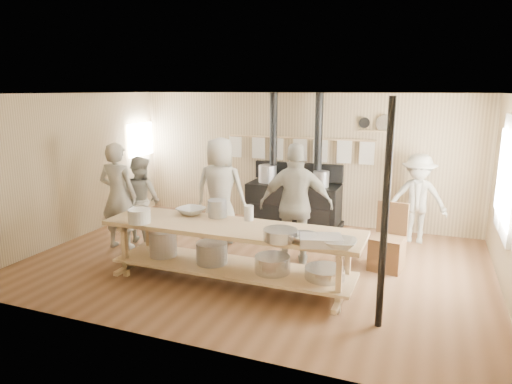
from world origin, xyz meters
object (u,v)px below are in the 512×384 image
stove (294,200)px  cook_by_window (417,198)px  cook_far_left (118,196)px  cook_right (296,205)px  prep_table (231,248)px  cook_left (141,199)px  chair (387,250)px  cook_center (220,190)px  roasting_pan (321,240)px

stove → cook_by_window: 2.33m
cook_far_left → cook_right: 3.03m
prep_table → cook_by_window: 3.68m
cook_far_left → stove: bearing=-141.2°
cook_right → cook_by_window: cook_right is taller
cook_left → chair: bearing=-162.6°
stove → cook_right: bearing=-72.6°
cook_right → stove: bearing=-87.1°
prep_table → stove: bearing=90.0°
cook_left → cook_by_window: 4.86m
cook_center → roasting_pan: size_ratio=3.74×
cook_right → cook_far_left: bearing=-8.3°
cook_center → chair: size_ratio=1.86×
cook_center → cook_far_left: bearing=26.9°
cook_left → cook_by_window: cook_by_window is taller
cook_far_left → cook_left: 0.47m
cook_left → chair: size_ratio=1.54×
cook_by_window → prep_table: bearing=-126.5°
cook_left → cook_center: (1.29, 0.52, 0.16)m
prep_table → chair: (1.97, 1.36, -0.23)m
cook_by_window → roasting_pan: 3.33m
cook_left → cook_center: size_ratio=0.83×
cook_far_left → cook_right: (3.01, 0.33, 0.04)m
stove → cook_far_left: size_ratio=1.43×
cook_left → cook_right: size_ratio=0.81×
stove → prep_table: bearing=-90.0°
stove → roasting_pan: size_ratio=5.22×
cook_far_left → cook_by_window: (4.70, 2.15, -0.12)m
stove → cook_center: 1.72m
roasting_pan → chair: bearing=69.2°
cook_right → roasting_pan: bearing=102.7°
cook_right → cook_by_window: (1.68, 1.82, -0.16)m
chair → cook_center: bearing=-176.5°
cook_right → cook_left: bearing=-16.3°
chair → stove: bearing=148.9°
cook_far_left → cook_center: (1.45, 0.94, 0.02)m
cook_left → stove: bearing=-125.6°
cook_far_left → chair: 4.45m
prep_table → cook_right: size_ratio=1.90×
cook_center → roasting_pan: cook_center is taller
cook_far_left → chair: cook_far_left is taller
prep_table → chair: bearing=34.7°
cook_right → cook_by_window: bearing=-147.3°
stove → cook_left: 2.94m
cook_left → cook_by_window: size_ratio=0.97×
stove → roasting_pan: stove is taller
cook_right → roasting_pan: cook_right is taller
stove → cook_center: stove is taller
chair → prep_table: bearing=-136.4°
cook_center → cook_right: cook_right is taller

